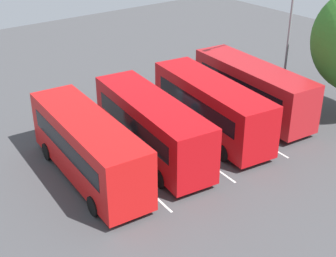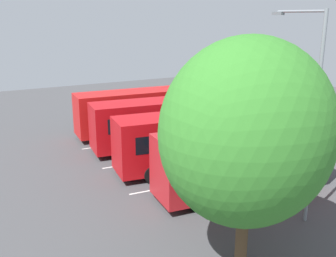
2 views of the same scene
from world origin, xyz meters
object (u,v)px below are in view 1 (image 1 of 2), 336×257
at_px(bus_far_right, 88,146).
at_px(street_lamp, 287,26).
at_px(bus_center_left, 211,106).
at_px(bus_center_right, 151,126).
at_px(pedestrian, 136,86).
at_px(bus_far_left, 252,88).

xyz_separation_m(bus_far_right, street_lamp, (0.89, -15.38, 3.31)).
relative_size(bus_center_left, street_lamp, 1.05).
relative_size(bus_center_right, street_lamp, 1.05).
bearing_deg(street_lamp, pedestrian, -39.03).
height_order(bus_far_left, pedestrian, bus_far_left).
xyz_separation_m(bus_far_left, bus_center_left, (-0.48, 3.93, 0.00)).
bearing_deg(bus_center_left, bus_far_left, -75.64).
height_order(bus_far_right, street_lamp, street_lamp).
distance_m(bus_center_left, bus_far_right, 8.03).
bearing_deg(bus_far_left, bus_far_right, 97.22).
xyz_separation_m(bus_center_right, pedestrian, (7.01, -3.66, -0.86)).
distance_m(bus_center_right, bus_far_right, 3.82).
xyz_separation_m(bus_far_right, pedestrian, (6.96, -7.48, -0.86)).
height_order(bus_far_right, pedestrian, bus_far_right).
height_order(bus_center_left, street_lamp, street_lamp).
distance_m(bus_far_left, street_lamp, 4.79).
distance_m(bus_far_right, street_lamp, 15.76).
distance_m(bus_center_right, street_lamp, 12.06).
bearing_deg(bus_far_left, bus_center_left, 102.35).
relative_size(bus_center_right, pedestrian, 5.80).
xyz_separation_m(bus_center_left, pedestrian, (7.05, 0.55, -0.86)).
distance_m(bus_far_right, pedestrian, 10.25).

